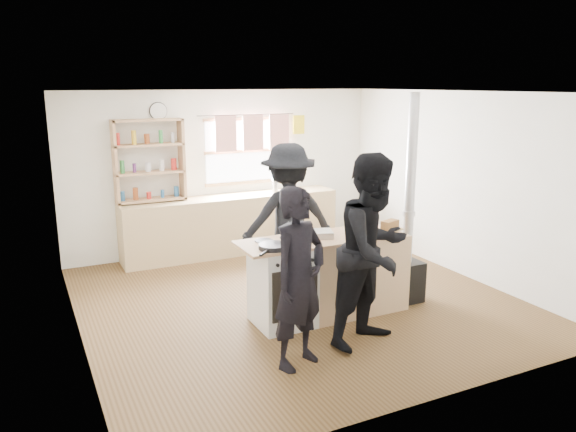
% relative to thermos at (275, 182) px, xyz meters
% --- Properties ---
extents(ground, '(5.00, 5.00, 0.01)m').
position_rel_thermos_xyz_m(ground, '(-0.74, -2.22, -1.07)').
color(ground, brown).
rests_on(ground, ground).
extents(back_counter, '(3.40, 0.55, 0.90)m').
position_rel_thermos_xyz_m(back_counter, '(-0.74, 0.00, -0.62)').
color(back_counter, tan).
rests_on(back_counter, ground).
extents(shelving_unit, '(1.00, 0.28, 1.20)m').
position_rel_thermos_xyz_m(shelving_unit, '(-1.94, 0.12, 0.45)').
color(shelving_unit, tan).
rests_on(shelving_unit, back_counter).
extents(thermos, '(0.10, 0.10, 0.33)m').
position_rel_thermos_xyz_m(thermos, '(0.00, 0.00, 0.00)').
color(thermos, silver).
rests_on(thermos, back_counter).
extents(cooking_island, '(1.97, 0.64, 0.93)m').
position_rel_thermos_xyz_m(cooking_island, '(-0.60, -2.77, -0.60)').
color(cooking_island, silver).
rests_on(cooking_island, ground).
extents(skillet_greens, '(0.44, 0.44, 0.05)m').
position_rel_thermos_xyz_m(skillet_greens, '(-1.37, -2.93, -0.11)').
color(skillet_greens, black).
rests_on(skillet_greens, cooking_island).
extents(roast_tray, '(0.37, 0.34, 0.07)m').
position_rel_thermos_xyz_m(roast_tray, '(-0.73, -2.73, -0.10)').
color(roast_tray, silver).
rests_on(roast_tray, cooking_island).
extents(stockpot_stove, '(0.24, 0.24, 0.20)m').
position_rel_thermos_xyz_m(stockpot_stove, '(-0.96, -2.68, -0.05)').
color(stockpot_stove, '#B9B9BC').
rests_on(stockpot_stove, cooking_island).
extents(stockpot_counter, '(0.29, 0.29, 0.21)m').
position_rel_thermos_xyz_m(stockpot_counter, '(-0.19, -2.77, -0.04)').
color(stockpot_counter, '#BCBCBE').
rests_on(stockpot_counter, cooking_island).
extents(bread_board, '(0.33, 0.28, 0.12)m').
position_rel_thermos_xyz_m(bread_board, '(0.15, -2.85, -0.09)').
color(bread_board, tan).
rests_on(bread_board, cooking_island).
extents(flue_heater, '(0.35, 0.35, 2.50)m').
position_rel_thermos_xyz_m(flue_heater, '(0.46, -2.80, -0.42)').
color(flue_heater, black).
rests_on(flue_heater, ground).
extents(person_near_left, '(0.73, 0.62, 1.71)m').
position_rel_thermos_xyz_m(person_near_left, '(-1.45, -3.66, -0.21)').
color(person_near_left, black).
rests_on(person_near_left, ground).
extents(person_near_right, '(1.13, 1.00, 1.95)m').
position_rel_thermos_xyz_m(person_near_right, '(-0.56, -3.56, -0.09)').
color(person_near_right, black).
rests_on(person_near_right, ground).
extents(person_far, '(1.30, 0.85, 1.88)m').
position_rel_thermos_xyz_m(person_far, '(-0.67, -1.84, -0.12)').
color(person_far, black).
rests_on(person_far, ground).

